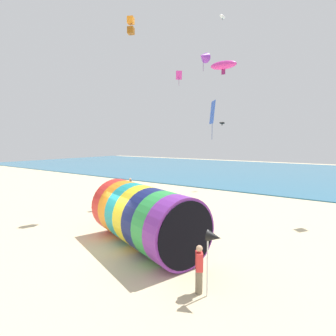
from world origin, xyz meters
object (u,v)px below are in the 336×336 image
at_px(kite_handler, 199,269).
at_px(kite_purple_delta, 203,57).
at_px(kite_magenta_parafoil, 223,65).
at_px(beach_flag, 214,239).
at_px(kite_magenta_diamond, 179,75).
at_px(giant_inflatable_tube, 145,217).
at_px(kite_white_parafoil, 222,17).
at_px(kite_orange_box, 131,26).
at_px(kite_black_parafoil, 222,123).
at_px(kite_blue_diamond, 212,113).
at_px(bystander_near_water, 130,187).

relative_size(kite_handler, kite_purple_delta, 1.06).
relative_size(kite_magenta_parafoil, beach_flag, 0.70).
bearing_deg(kite_magenta_parafoil, kite_magenta_diamond, 131.93).
xyz_separation_m(giant_inflatable_tube, kite_magenta_diamond, (-8.27, 16.12, 10.98)).
bearing_deg(kite_white_parafoil, beach_flag, -67.02).
xyz_separation_m(giant_inflatable_tube, kite_orange_box, (-5.21, 4.92, 11.69)).
height_order(kite_magenta_parafoil, kite_black_parafoil, kite_magenta_parafoil).
bearing_deg(kite_magenta_diamond, kite_orange_box, -74.68).
bearing_deg(beach_flag, kite_blue_diamond, 115.62).
bearing_deg(kite_purple_delta, kite_handler, -63.00).
distance_m(kite_purple_delta, kite_white_parafoil, 4.45).
relative_size(giant_inflatable_tube, beach_flag, 3.13).
relative_size(kite_purple_delta, kite_orange_box, 1.28).
bearing_deg(bystander_near_water, kite_purple_delta, 17.94).
height_order(kite_black_parafoil, beach_flag, kite_black_parafoil).
distance_m(kite_magenta_diamond, beach_flag, 24.56).
height_order(kite_orange_box, kite_black_parafoil, kite_orange_box).
bearing_deg(kite_purple_delta, kite_magenta_parafoil, -52.87).
bearing_deg(giant_inflatable_tube, kite_orange_box, 136.64).
bearing_deg(giant_inflatable_tube, kite_magenta_parafoil, 70.16).
distance_m(kite_purple_delta, beach_flag, 17.11).
bearing_deg(kite_magenta_diamond, giant_inflatable_tube, -62.82).
relative_size(giant_inflatable_tube, kite_black_parafoil, 8.20).
height_order(kite_black_parafoil, bystander_near_water, kite_black_parafoil).
height_order(kite_handler, kite_black_parafoil, kite_black_parafoil).
bearing_deg(kite_white_parafoil, kite_black_parafoil, 111.18).
xyz_separation_m(kite_blue_diamond, bystander_near_water, (-7.55, -1.19, -6.38)).
distance_m(kite_handler, kite_orange_box, 16.89).
relative_size(kite_purple_delta, bystander_near_water, 0.90).
distance_m(kite_magenta_diamond, bystander_near_water, 14.04).
bearing_deg(kite_blue_diamond, kite_magenta_parafoil, -58.47).
bearing_deg(giant_inflatable_tube, kite_white_parafoil, 97.43).
distance_m(kite_magenta_parafoil, beach_flag, 10.51).
bearing_deg(bystander_near_water, kite_handler, -39.18).
xyz_separation_m(kite_orange_box, kite_blue_diamond, (4.27, 4.43, -5.89)).
distance_m(kite_handler, beach_flag, 1.23).
relative_size(kite_blue_diamond, beach_flag, 1.32).
height_order(bystander_near_water, beach_flag, beach_flag).
bearing_deg(giant_inflatable_tube, beach_flag, -24.26).
bearing_deg(kite_magenta_diamond, kite_blue_diamond, -42.70).
relative_size(kite_orange_box, kite_magenta_diamond, 0.77).
bearing_deg(kite_blue_diamond, kite_orange_box, -134.01).
xyz_separation_m(kite_magenta_parafoil, beach_flag, (2.75, -6.97, -7.38)).
bearing_deg(kite_magenta_parafoil, kite_white_parafoil, 114.28).
bearing_deg(kite_black_parafoil, kite_white_parafoil, -68.82).
xyz_separation_m(kite_handler, kite_black_parafoil, (-7.44, 19.12, 6.20)).
height_order(kite_purple_delta, kite_magenta_diamond, kite_magenta_diamond).
distance_m(kite_magenta_parafoil, kite_blue_diamond, 5.58).
bearing_deg(beach_flag, kite_black_parafoil, 112.55).
height_order(kite_orange_box, kite_magenta_diamond, kite_orange_box).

